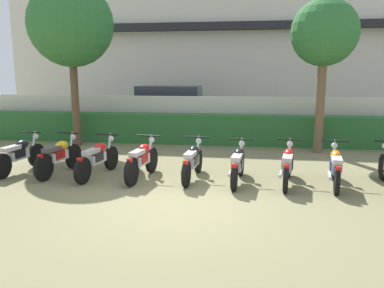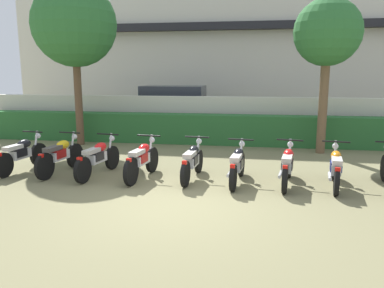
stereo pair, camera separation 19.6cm
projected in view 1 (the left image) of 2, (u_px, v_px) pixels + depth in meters
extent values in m
plane|color=olive|center=(177.00, 205.00, 7.23)|extent=(60.00, 60.00, 0.00)
cube|color=beige|center=(226.00, 41.00, 21.56)|extent=(22.24, 6.00, 8.46)
cube|color=black|center=(222.00, 26.00, 18.32)|extent=(18.69, 0.50, 0.36)
cube|color=beige|center=(211.00, 119.00, 13.97)|extent=(21.13, 0.30, 1.61)
cube|color=#28602D|center=(209.00, 129.00, 13.34)|extent=(16.91, 0.70, 1.03)
cube|color=black|center=(174.00, 112.00, 16.90)|extent=(4.50, 1.86, 1.00)
cube|color=#2D333D|center=(169.00, 93.00, 16.77)|extent=(2.70, 1.71, 0.65)
cylinder|color=black|center=(211.00, 119.00, 17.65)|extent=(0.68, 0.22, 0.68)
cylinder|color=black|center=(207.00, 124.00, 15.85)|extent=(0.68, 0.22, 0.68)
cylinder|color=black|center=(145.00, 118.00, 18.09)|extent=(0.68, 0.22, 0.68)
cylinder|color=black|center=(134.00, 123.00, 16.29)|extent=(0.68, 0.22, 0.68)
cylinder|color=brown|center=(75.00, 101.00, 12.95)|extent=(0.25, 0.25, 3.05)
sphere|color=#2D6B33|center=(71.00, 24.00, 12.49)|extent=(2.78, 2.78, 2.78)
cylinder|color=brown|center=(320.00, 105.00, 11.73)|extent=(0.27, 0.27, 2.94)
sphere|color=#2D6B33|center=(325.00, 32.00, 11.33)|extent=(1.99, 1.99, 1.99)
cylinder|color=black|center=(37.00, 155.00, 10.16)|extent=(0.16, 0.62, 0.61)
cylinder|color=black|center=(1.00, 166.00, 8.94)|extent=(0.16, 0.62, 0.61)
cube|color=silver|center=(18.00, 155.00, 9.48)|extent=(0.27, 0.62, 0.22)
ellipsoid|color=black|center=(22.00, 145.00, 9.59)|extent=(0.27, 0.46, 0.22)
cube|color=beige|center=(11.00, 148.00, 9.22)|extent=(0.26, 0.54, 0.10)
cylinder|color=silver|center=(33.00, 144.00, 10.01)|extent=(0.08, 0.23, 0.65)
cylinder|color=black|center=(30.00, 132.00, 9.87)|extent=(0.60, 0.11, 0.04)
sphere|color=silver|center=(36.00, 136.00, 10.09)|extent=(0.14, 0.14, 0.14)
cylinder|color=silver|center=(7.00, 162.00, 9.29)|extent=(0.14, 0.55, 0.07)
cube|color=black|center=(17.00, 153.00, 9.42)|extent=(0.28, 0.39, 0.20)
cylinder|color=black|center=(74.00, 156.00, 9.95)|extent=(0.17, 0.65, 0.64)
cylinder|color=black|center=(44.00, 167.00, 8.78)|extent=(0.17, 0.65, 0.64)
cube|color=silver|center=(58.00, 156.00, 9.29)|extent=(0.27, 0.62, 0.22)
ellipsoid|color=yellow|center=(62.00, 145.00, 9.41)|extent=(0.27, 0.46, 0.22)
cube|color=#4C4742|center=(52.00, 149.00, 9.04)|extent=(0.26, 0.54, 0.10)
cube|color=red|center=(40.00, 156.00, 8.64)|extent=(0.11, 0.09, 0.08)
cylinder|color=silver|center=(71.00, 145.00, 9.81)|extent=(0.08, 0.23, 0.65)
cylinder|color=black|center=(68.00, 133.00, 9.66)|extent=(0.60, 0.11, 0.04)
sphere|color=silver|center=(73.00, 137.00, 9.88)|extent=(0.14, 0.14, 0.14)
cylinder|color=silver|center=(48.00, 163.00, 9.11)|extent=(0.14, 0.55, 0.07)
cube|color=#A51414|center=(57.00, 154.00, 9.24)|extent=(0.28, 0.39, 0.20)
cylinder|color=black|center=(111.00, 158.00, 9.82)|extent=(0.17, 0.61, 0.61)
cylinder|color=black|center=(83.00, 171.00, 8.55)|extent=(0.17, 0.61, 0.61)
cube|color=silver|center=(97.00, 158.00, 9.11)|extent=(0.28, 0.62, 0.22)
ellipsoid|color=red|center=(100.00, 147.00, 9.23)|extent=(0.28, 0.47, 0.22)
cube|color=#B2ADA3|center=(91.00, 152.00, 8.86)|extent=(0.27, 0.54, 0.10)
cube|color=red|center=(79.00, 159.00, 8.40)|extent=(0.11, 0.09, 0.08)
cylinder|color=silver|center=(109.00, 146.00, 9.68)|extent=(0.08, 0.23, 0.65)
cylinder|color=black|center=(107.00, 135.00, 9.53)|extent=(0.60, 0.12, 0.04)
sphere|color=silver|center=(111.00, 139.00, 9.75)|extent=(0.14, 0.14, 0.14)
cylinder|color=silver|center=(87.00, 166.00, 8.93)|extent=(0.15, 0.55, 0.07)
cube|color=black|center=(95.00, 157.00, 9.05)|extent=(0.29, 0.39, 0.20)
cylinder|color=black|center=(152.00, 160.00, 9.54)|extent=(0.17, 0.64, 0.64)
cylinder|color=black|center=(132.00, 172.00, 8.39)|extent=(0.17, 0.64, 0.64)
cube|color=silver|center=(141.00, 160.00, 8.89)|extent=(0.27, 0.62, 0.22)
ellipsoid|color=red|center=(144.00, 149.00, 9.01)|extent=(0.27, 0.46, 0.22)
cube|color=#B2ADA3|center=(137.00, 153.00, 8.63)|extent=(0.26, 0.54, 0.10)
cube|color=red|center=(129.00, 160.00, 8.24)|extent=(0.11, 0.09, 0.08)
cylinder|color=silver|center=(150.00, 148.00, 9.40)|extent=(0.08, 0.23, 0.65)
cylinder|color=black|center=(149.00, 136.00, 9.25)|extent=(0.60, 0.11, 0.04)
sphere|color=silver|center=(152.00, 140.00, 9.47)|extent=(0.14, 0.14, 0.14)
cylinder|color=silver|center=(132.00, 167.00, 8.71)|extent=(0.14, 0.55, 0.07)
cube|color=#A51414|center=(140.00, 158.00, 8.83)|extent=(0.28, 0.39, 0.20)
cylinder|color=black|center=(198.00, 161.00, 9.55)|extent=(0.14, 0.58, 0.58)
cylinder|color=black|center=(186.00, 174.00, 8.32)|extent=(0.14, 0.58, 0.58)
cube|color=silver|center=(192.00, 161.00, 8.86)|extent=(0.25, 0.61, 0.22)
ellipsoid|color=black|center=(194.00, 150.00, 8.98)|extent=(0.25, 0.46, 0.22)
cube|color=#B2ADA3|center=(190.00, 155.00, 8.60)|extent=(0.24, 0.53, 0.10)
cube|color=red|center=(185.00, 163.00, 8.17)|extent=(0.11, 0.09, 0.08)
cylinder|color=silver|center=(198.00, 149.00, 9.40)|extent=(0.07, 0.23, 0.65)
cylinder|color=black|center=(197.00, 137.00, 9.26)|extent=(0.60, 0.08, 0.04)
sphere|color=silver|center=(199.00, 141.00, 9.47)|extent=(0.14, 0.14, 0.14)
cylinder|color=silver|center=(185.00, 169.00, 8.67)|extent=(0.11, 0.55, 0.07)
cube|color=black|center=(192.00, 160.00, 8.80)|extent=(0.27, 0.38, 0.20)
cylinder|color=black|center=(241.00, 164.00, 9.25)|extent=(0.15, 0.57, 0.57)
cylinder|color=black|center=(234.00, 178.00, 8.05)|extent=(0.15, 0.57, 0.57)
cube|color=silver|center=(238.00, 165.00, 8.58)|extent=(0.26, 0.62, 0.22)
ellipsoid|color=black|center=(239.00, 153.00, 8.70)|extent=(0.26, 0.46, 0.22)
cube|color=#B2ADA3|center=(237.00, 158.00, 8.32)|extent=(0.25, 0.54, 0.10)
cube|color=red|center=(234.00, 166.00, 7.91)|extent=(0.11, 0.09, 0.08)
cylinder|color=silver|center=(241.00, 152.00, 9.11)|extent=(0.07, 0.23, 0.65)
cylinder|color=black|center=(241.00, 139.00, 8.96)|extent=(0.60, 0.10, 0.04)
sphere|color=silver|center=(242.00, 144.00, 9.18)|extent=(0.14, 0.14, 0.14)
cylinder|color=silver|center=(231.00, 173.00, 8.39)|extent=(0.12, 0.55, 0.07)
cube|color=black|center=(238.00, 163.00, 8.52)|extent=(0.27, 0.38, 0.20)
cylinder|color=black|center=(289.00, 165.00, 9.13)|extent=(0.18, 0.60, 0.59)
cylinder|color=black|center=(286.00, 179.00, 7.93)|extent=(0.18, 0.60, 0.59)
cube|color=silver|center=(288.00, 165.00, 8.46)|extent=(0.29, 0.62, 0.22)
ellipsoid|color=red|center=(288.00, 154.00, 8.57)|extent=(0.28, 0.47, 0.22)
cube|color=#B2ADA3|center=(287.00, 158.00, 8.20)|extent=(0.28, 0.54, 0.10)
cube|color=red|center=(286.00, 167.00, 7.79)|extent=(0.11, 0.09, 0.08)
cylinder|color=silver|center=(289.00, 152.00, 8.99)|extent=(0.08, 0.23, 0.65)
cylinder|color=black|center=(290.00, 140.00, 8.84)|extent=(0.60, 0.13, 0.04)
sphere|color=silver|center=(290.00, 144.00, 9.06)|extent=(0.14, 0.14, 0.14)
cylinder|color=silver|center=(281.00, 173.00, 8.28)|extent=(0.15, 0.55, 0.07)
cube|color=black|center=(288.00, 164.00, 8.40)|extent=(0.29, 0.39, 0.20)
cylinder|color=black|center=(333.00, 167.00, 8.98)|extent=(0.17, 0.59, 0.58)
cylinder|color=black|center=(337.00, 181.00, 7.81)|extent=(0.17, 0.59, 0.58)
cube|color=silver|center=(335.00, 167.00, 8.32)|extent=(0.29, 0.62, 0.22)
ellipsoid|color=orange|center=(336.00, 155.00, 8.43)|extent=(0.28, 0.47, 0.22)
cube|color=beige|center=(337.00, 160.00, 8.06)|extent=(0.27, 0.54, 0.10)
cube|color=red|center=(338.00, 169.00, 7.66)|extent=(0.11, 0.09, 0.08)
cylinder|color=silver|center=(334.00, 154.00, 8.83)|extent=(0.08, 0.23, 0.65)
cylinder|color=black|center=(335.00, 141.00, 8.69)|extent=(0.60, 0.12, 0.04)
sphere|color=silver|center=(334.00, 146.00, 8.90)|extent=(0.14, 0.14, 0.14)
cylinder|color=silver|center=(330.00, 175.00, 8.14)|extent=(0.15, 0.55, 0.07)
cube|color=navy|center=(336.00, 165.00, 8.26)|extent=(0.29, 0.39, 0.20)
cylinder|color=black|center=(384.00, 167.00, 8.87)|extent=(0.14, 0.61, 0.61)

